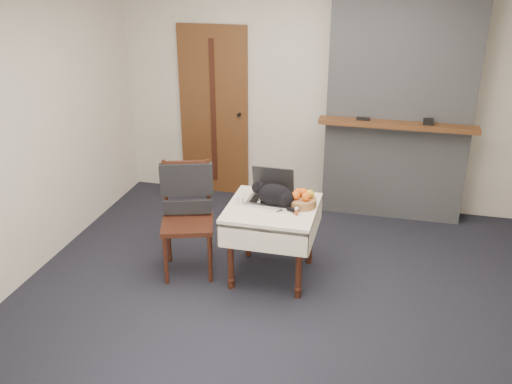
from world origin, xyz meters
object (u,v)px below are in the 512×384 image
at_px(side_table, 272,218).
at_px(cream_jar, 241,200).
at_px(door, 214,112).
at_px(cat, 276,195).
at_px(pill_bottle, 296,211).
at_px(laptop, 271,192).
at_px(chair, 187,202).
at_px(fruit_basket, 302,200).

bearing_deg(side_table, cream_jar, -175.45).
bearing_deg(door, cream_jar, -65.56).
height_order(door, cat, door).
distance_m(cat, cream_jar, 0.31).
height_order(cream_jar, pill_bottle, cream_jar).
bearing_deg(cat, laptop, 128.77).
bearing_deg(side_table, chair, -178.82).
relative_size(cat, chair, 0.44).
bearing_deg(chair, side_table, -16.68).
distance_m(pill_bottle, chair, 1.03).
relative_size(laptop, fruit_basket, 1.51).
height_order(door, laptop, door).
height_order(cream_jar, fruit_basket, fruit_basket).
bearing_deg(laptop, side_table, -70.06).
height_order(side_table, fruit_basket, fruit_basket).
distance_m(cream_jar, fruit_basket, 0.54).
distance_m(laptop, pill_bottle, 0.38).
xyz_separation_m(cream_jar, chair, (-0.51, 0.01, -0.08)).
distance_m(side_table, cream_jar, 0.32).
bearing_deg(cream_jar, pill_bottle, -11.26).
distance_m(side_table, laptop, 0.23).
bearing_deg(laptop, cat, -57.54).
bearing_deg(pill_bottle, chair, 173.92).
distance_m(door, side_table, 2.12).
height_order(laptop, pill_bottle, laptop).
xyz_separation_m(door, laptop, (1.05, -1.64, -0.23)).
height_order(fruit_basket, chair, chair).
bearing_deg(pill_bottle, cat, 145.95).
relative_size(cat, cream_jar, 6.51).
bearing_deg(side_table, pill_bottle, -27.97).
bearing_deg(chair, fruit_basket, -12.99).
distance_m(side_table, chair, 0.79).
height_order(cat, chair, chair).
bearing_deg(fruit_basket, pill_bottle, -94.20).
bearing_deg(fruit_basket, door, 128.43).
xyz_separation_m(side_table, chair, (-0.79, -0.02, 0.07)).
bearing_deg(door, chair, -80.29).
xyz_separation_m(laptop, cream_jar, (-0.24, -0.15, -0.04)).
distance_m(laptop, fruit_basket, 0.30).
relative_size(side_table, pill_bottle, 11.72).
bearing_deg(cream_jar, laptop, 32.94).
bearing_deg(chair, laptop, -6.69).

